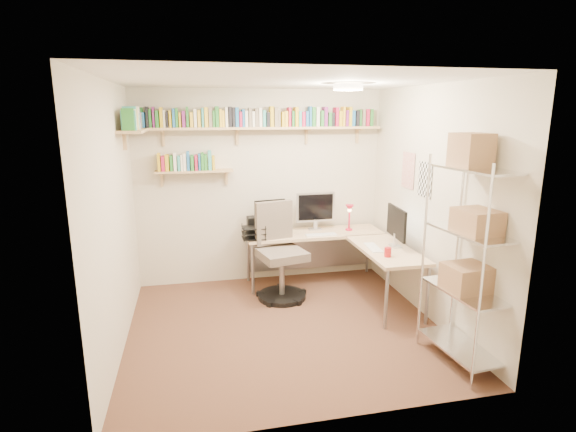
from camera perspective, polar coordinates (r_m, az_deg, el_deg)
The scene contains 6 objects.
ground at distance 4.88m, azimuth -0.43°, elevation -13.93°, with size 3.20×3.20×0.00m, color #4C3420.
room_shell at distance 4.40m, azimuth -0.41°, elevation 4.34°, with size 3.24×3.04×2.52m.
wall_shelves at distance 5.58m, azimuth -7.36°, elevation 11.09°, with size 3.12×1.09×0.80m.
corner_desk at distance 5.66m, azimuth 4.39°, elevation -2.70°, with size 1.85×1.76×1.20m.
office_chair at distance 5.45m, azimuth -1.08°, elevation -5.40°, with size 0.62×0.63×1.16m.
wire_rack at distance 4.14m, azimuth 22.12°, elevation -1.99°, with size 0.46×0.83×2.05m.
Camera 1 is at (-0.88, -4.26, 2.22)m, focal length 28.00 mm.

